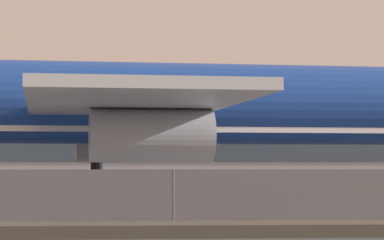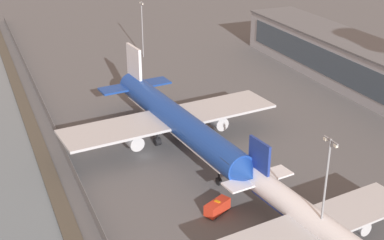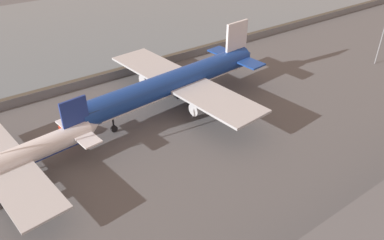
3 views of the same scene
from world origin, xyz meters
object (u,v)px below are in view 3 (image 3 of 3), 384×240
at_px(cargo_jet_blue, 176,82).
at_px(baggage_tug, 167,67).
at_px(ops_van, 71,131).
at_px(apron_light_mast_apron_east, 384,32).

xyz_separation_m(cargo_jet_blue, baggage_tug, (-10.26, -20.60, -5.99)).
bearing_deg(baggage_tug, ops_van, 25.68).
xyz_separation_m(baggage_tug, ops_van, (37.53, 18.05, 0.47)).
height_order(cargo_jet_blue, apron_light_mast_apron_east, apron_light_mast_apron_east).
distance_m(baggage_tug, apron_light_mast_apron_east, 67.66).
relative_size(baggage_tug, apron_light_mast_apron_east, 0.19).
bearing_deg(apron_light_mast_apron_east, cargo_jet_blue, -12.53).
bearing_deg(ops_van, apron_light_mast_apron_east, 169.52).
height_order(cargo_jet_blue, baggage_tug, cargo_jet_blue).
height_order(cargo_jet_blue, ops_van, cargo_jet_blue).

